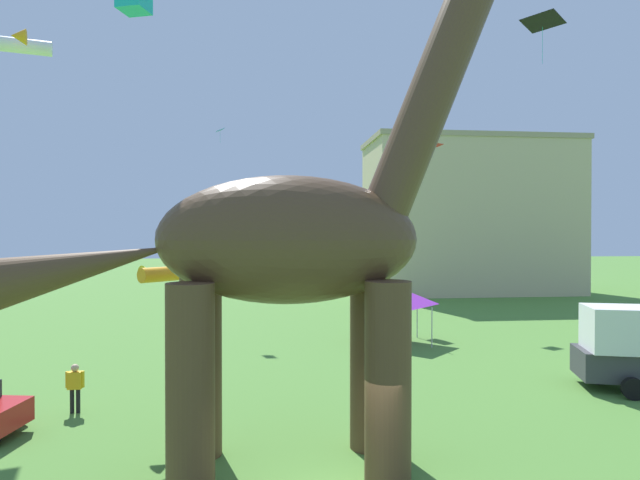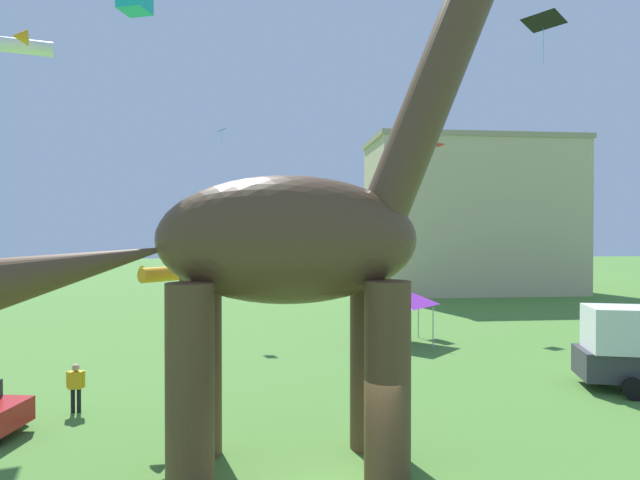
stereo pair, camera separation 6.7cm
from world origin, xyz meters
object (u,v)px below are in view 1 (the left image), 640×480
dinosaur_sculpture (286,240)px  kite_mid_left (161,274)px  festival_canopy_tent (400,297)px  kite_high_right (543,22)px  kite_drifting (393,234)px  kite_near_high (22,44)px  kite_mid_right (220,130)px  person_near_flyer (75,383)px  kite_apex (436,145)px

dinosaur_sculpture → kite_mid_left: (-3.80, 3.79, -1.12)m
festival_canopy_tent → kite_high_right: (3.19, -9.08, 11.60)m
kite_drifting → kite_near_high: kite_near_high is taller
kite_drifting → kite_mid_left: 19.94m
kite_mid_left → kite_near_high: size_ratio=0.70×
kite_drifting → festival_canopy_tent: bearing=-99.2°
kite_drifting → kite_mid_right: size_ratio=1.10×
person_near_flyer → kite_drifting: kite_drifting is taller
kite_near_high → dinosaur_sculpture: bearing=-46.1°
kite_near_high → kite_mid_right: bearing=55.5°
kite_mid_right → kite_apex: 14.94m
dinosaur_sculpture → kite_apex: dinosaur_sculpture is taller
kite_mid_right → kite_near_high: (-7.87, -11.44, 1.51)m
kite_high_right → kite_mid_right: size_ratio=1.83×
kite_apex → kite_high_right: bearing=-94.7°
person_near_flyer → kite_high_right: bearing=16.7°
person_near_flyer → kite_high_right: kite_high_right is taller
kite_drifting → kite_apex: kite_apex is taller
festival_canopy_tent → kite_high_right: size_ratio=1.79×
kite_drifting → kite_near_high: 22.41m
person_near_flyer → kite_mid_left: kite_mid_left is taller
kite_mid_left → festival_canopy_tent: bearing=46.4°
kite_high_right → kite_apex: bearing=85.3°
dinosaur_sculpture → kite_high_right: (10.13, 5.98, 8.30)m
person_near_flyer → kite_apex: 27.92m
person_near_flyer → kite_mid_left: size_ratio=0.95×
dinosaur_sculpture → person_near_flyer: size_ratio=9.88×
dinosaur_sculpture → kite_near_high: 18.40m
kite_mid_left → kite_high_right: kite_high_right is taller
person_near_flyer → kite_near_high: 15.72m
kite_drifting → kite_near_high: bearing=-156.5°
kite_drifting → kite_high_right: kite_high_right is taller
kite_drifting → kite_apex: 7.78m
festival_canopy_tent → kite_near_high: (-18.21, -3.35, 11.94)m
dinosaur_sculpture → kite_mid_left: dinosaur_sculpture is taller
festival_canopy_tent → kite_drifting: kite_drifting is taller
person_near_flyer → kite_drifting: size_ratio=1.55×
kite_apex → kite_mid_right: bearing=178.6°
festival_canopy_tent → kite_high_right: bearing=-70.7°
kite_high_right → person_near_flyer: bearing=-176.6°
kite_drifting → dinosaur_sculpture: bearing=-111.2°
person_near_flyer → festival_canopy_tent: size_ratio=0.52×
person_near_flyer → kite_high_right: 21.49m
kite_high_right → kite_mid_right: kite_high_right is taller
kite_apex → kite_near_high: kite_near_high is taller
kite_mid_left → dinosaur_sculpture: bearing=-44.9°
person_near_flyer → festival_canopy_tent: (13.78, 10.08, 1.55)m
dinosaur_sculpture → kite_apex: 26.31m
person_near_flyer → kite_apex: (18.34, 17.82, 11.20)m
kite_high_right → kite_mid_right: bearing=128.2°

